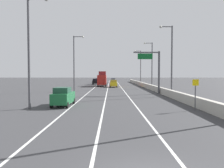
% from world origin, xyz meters
% --- Properties ---
extents(ground_plane, '(320.00, 320.00, 0.00)m').
position_xyz_m(ground_plane, '(0.00, 64.00, 0.00)').
color(ground_plane, '#38383A').
extents(lane_stripe_left, '(0.16, 130.00, 0.00)m').
position_xyz_m(lane_stripe_left, '(-5.50, 55.00, 0.00)').
color(lane_stripe_left, silver).
rests_on(lane_stripe_left, ground_plane).
extents(lane_stripe_center, '(0.16, 130.00, 0.00)m').
position_xyz_m(lane_stripe_center, '(-2.00, 55.00, 0.00)').
color(lane_stripe_center, silver).
rests_on(lane_stripe_center, ground_plane).
extents(lane_stripe_right, '(0.16, 130.00, 0.00)m').
position_xyz_m(lane_stripe_right, '(1.50, 55.00, 0.00)').
color(lane_stripe_right, silver).
rests_on(lane_stripe_right, ground_plane).
extents(jersey_barrier_right, '(0.60, 120.00, 1.10)m').
position_xyz_m(jersey_barrier_right, '(7.81, 40.00, 0.55)').
color(jersey_barrier_right, '#B2ADA3').
rests_on(jersey_barrier_right, ground_plane).
extents(overhead_sign_gantry, '(4.68, 0.36, 7.50)m').
position_xyz_m(overhead_sign_gantry, '(6.47, 33.48, 4.73)').
color(overhead_sign_gantry, '#47474C').
rests_on(overhead_sign_gantry, ground_plane).
extents(speed_advisory_sign, '(0.60, 0.11, 3.00)m').
position_xyz_m(speed_advisory_sign, '(6.91, 14.93, 1.76)').
color(speed_advisory_sign, '#4C4C51').
rests_on(speed_advisory_sign, ground_plane).
extents(lamp_post_right_second, '(2.14, 0.44, 11.16)m').
position_xyz_m(lamp_post_right_second, '(8.15, 29.46, 6.34)').
color(lamp_post_right_second, '#4C4C51').
rests_on(lamp_post_right_second, ground_plane).
extents(lamp_post_right_third, '(2.14, 0.44, 11.16)m').
position_xyz_m(lamp_post_right_third, '(8.46, 48.98, 6.34)').
color(lamp_post_right_third, '#4C4C51').
rests_on(lamp_post_right_third, ground_plane).
extents(lamp_post_right_fourth, '(2.14, 0.44, 11.16)m').
position_xyz_m(lamp_post_right_fourth, '(8.21, 68.51, 6.34)').
color(lamp_post_right_fourth, '#4C4C51').
rests_on(lamp_post_right_fourth, ground_plane).
extents(lamp_post_left_near, '(2.14, 0.44, 11.16)m').
position_xyz_m(lamp_post_left_near, '(-9.20, 15.93, 6.34)').
color(lamp_post_left_near, '#4C4C51').
rests_on(lamp_post_left_near, ground_plane).
extents(lamp_post_left_mid, '(2.14, 0.44, 11.16)m').
position_xyz_m(lamp_post_left_mid, '(-8.38, 39.36, 6.34)').
color(lamp_post_left_mid, '#4C4C51').
rests_on(lamp_post_left_mid, ground_plane).
extents(car_silver_0, '(1.99, 4.72, 2.13)m').
position_xyz_m(car_silver_0, '(-6.23, 84.83, 1.06)').
color(car_silver_0, '#B7B7BC').
rests_on(car_silver_0, ground_plane).
extents(car_gray_1, '(2.01, 4.60, 1.93)m').
position_xyz_m(car_gray_1, '(-0.37, 84.44, 0.96)').
color(car_gray_1, slate).
rests_on(car_gray_1, ground_plane).
extents(car_green_2, '(1.94, 4.68, 2.07)m').
position_xyz_m(car_green_2, '(-6.50, 18.13, 1.03)').
color(car_green_2, '#196033').
rests_on(car_green_2, ground_plane).
extents(car_yellow_3, '(1.98, 4.65, 1.96)m').
position_xyz_m(car_yellow_3, '(-0.53, 54.83, 0.98)').
color(car_yellow_3, gold).
rests_on(car_yellow_3, ground_plane).
extents(car_black_4, '(1.78, 4.12, 1.99)m').
position_xyz_m(car_black_4, '(-6.48, 70.76, 0.99)').
color(car_black_4, black).
rests_on(car_black_4, ground_plane).
extents(box_truck, '(2.46, 8.91, 4.32)m').
position_xyz_m(box_truck, '(-3.77, 60.70, 1.98)').
color(box_truck, '#A51E19').
rests_on(box_truck, ground_plane).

